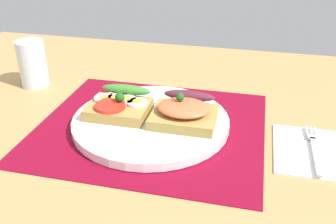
% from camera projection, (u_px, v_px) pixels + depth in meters
% --- Properties ---
extents(ground_plane, '(1.20, 0.90, 0.03)m').
position_uv_depth(ground_plane, '(151.00, 135.00, 0.65)').
color(ground_plane, tan).
extents(placemat, '(0.38, 0.34, 0.00)m').
position_uv_depth(placemat, '(151.00, 126.00, 0.65)').
color(placemat, maroon).
rests_on(placemat, ground_plane).
extents(plate, '(0.27, 0.27, 0.01)m').
position_uv_depth(plate, '(151.00, 122.00, 0.64)').
color(plate, white).
rests_on(plate, placemat).
extents(sandwich_egg_tomato, '(0.10, 0.10, 0.04)m').
position_uv_depth(sandwich_egg_tomato, '(119.00, 105.00, 0.65)').
color(sandwich_egg_tomato, '#B18944').
rests_on(sandwich_egg_tomato, plate).
extents(sandwich_salmon, '(0.11, 0.10, 0.05)m').
position_uv_depth(sandwich_salmon, '(184.00, 111.00, 0.62)').
color(sandwich_salmon, '#A68B45').
rests_on(sandwich_salmon, plate).
extents(napkin, '(0.13, 0.14, 0.01)m').
position_uv_depth(napkin, '(317.00, 151.00, 0.57)').
color(napkin, white).
rests_on(napkin, ground_plane).
extents(fork, '(0.02, 0.14, 0.00)m').
position_uv_depth(fork, '(314.00, 147.00, 0.58)').
color(fork, '#B7B7BC').
rests_on(fork, napkin).
extents(drinking_glass, '(0.06, 0.06, 0.10)m').
position_uv_depth(drinking_glass, '(33.00, 63.00, 0.78)').
color(drinking_glass, silver).
rests_on(drinking_glass, ground_plane).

